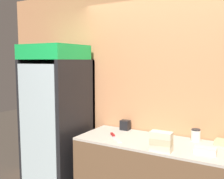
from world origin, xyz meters
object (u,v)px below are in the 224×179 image
sandwich_stack_middle (161,141)px  condiment_jar (196,135)px  napkin_dispenser (125,125)px  beverage_cooler (60,115)px  chefs_knife (114,136)px  sandwich_stack_bottom (161,148)px  sandwich_stack_top (161,135)px  sandwich_flat_left (205,151)px

sandwich_stack_middle → condiment_jar: (0.21, 0.48, -0.03)m
condiment_jar → napkin_dispenser: (-0.85, 0.02, -0.00)m
beverage_cooler → napkin_dispenser: bearing=16.2°
chefs_knife → sandwich_stack_bottom: bearing=-15.5°
beverage_cooler → sandwich_stack_bottom: bearing=-10.1°
sandwich_stack_top → sandwich_flat_left: 0.42m
chefs_knife → napkin_dispenser: bearing=96.1°
condiment_jar → beverage_cooler: bearing=-172.5°
sandwich_stack_middle → condiment_jar: bearing=66.3°
beverage_cooler → sandwich_flat_left: bearing=-4.2°
beverage_cooler → condiment_jar: (1.69, 0.22, -0.08)m
sandwich_stack_top → sandwich_flat_left: sandwich_stack_top is taller
sandwich_stack_middle → sandwich_stack_top: sandwich_stack_top is taller
sandwich_stack_top → chefs_knife: sandwich_stack_top is taller
beverage_cooler → sandwich_stack_middle: bearing=-10.1°
sandwich_flat_left → condiment_jar: size_ratio=1.56×
sandwich_stack_bottom → napkin_dispenser: napkin_dispenser is taller
beverage_cooler → napkin_dispenser: size_ratio=16.51×
sandwich_stack_middle → sandwich_stack_top: (0.00, 0.00, 0.06)m
sandwich_stack_bottom → sandwich_stack_middle: bearing=0.0°
beverage_cooler → chefs_knife: 0.89m
sandwich_stack_middle → sandwich_stack_top: bearing=0.0°
sandwich_stack_bottom → condiment_jar: condiment_jar is taller
sandwich_stack_middle → condiment_jar: size_ratio=1.62×
chefs_knife → sandwich_stack_middle: bearing=-15.5°
beverage_cooler → sandwich_stack_middle: size_ratio=9.47×
beverage_cooler → sandwich_stack_bottom: size_ratio=9.70×
beverage_cooler → chefs_knife: beverage_cooler is taller
sandwich_flat_left → condiment_jar: bearing=114.5°
sandwich_stack_middle → condiment_jar: condiment_jar is taller
sandwich_stack_bottom → sandwich_stack_middle: size_ratio=0.98×
beverage_cooler → sandwich_stack_middle: beverage_cooler is taller
chefs_knife → sandwich_stack_top: bearing=-15.5°
sandwich_stack_middle → beverage_cooler: bearing=169.9°
chefs_knife → condiment_jar: bearing=21.2°
sandwich_stack_top → chefs_knife: size_ratio=0.78×
condiment_jar → napkin_dispenser: bearing=178.7°
sandwich_stack_bottom → sandwich_flat_left: (0.38, 0.13, 0.00)m
sandwich_flat_left → sandwich_stack_bottom: bearing=-161.6°
sandwich_flat_left → chefs_knife: (-0.98, 0.04, -0.02)m
sandwich_flat_left → chefs_knife: size_ratio=0.76×
sandwich_flat_left → beverage_cooler: bearing=175.8°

